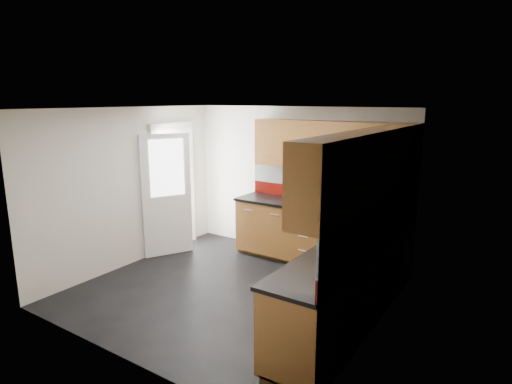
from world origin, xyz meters
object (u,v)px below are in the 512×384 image
Objects in this scene: gas_hob at (312,204)px; food_processor at (385,213)px; toaster at (343,202)px; utensil_pot at (323,198)px.

gas_hob is 1.71× the size of food_processor.
toaster is at bearing 17.44° from gas_hob.
toaster is 0.95m from food_processor.
food_processor is at bearing -33.51° from toaster.
food_processor is (1.11, -0.55, 0.05)m from utensil_pot.
gas_hob is 1.21× the size of utensil_pot.
food_processor is at bearing -17.67° from gas_hob.
utensil_pot is 1.24m from food_processor.
utensil_pot is at bearing 153.76° from food_processor.
utensil_pot is (0.11, 0.16, 0.09)m from gas_hob.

